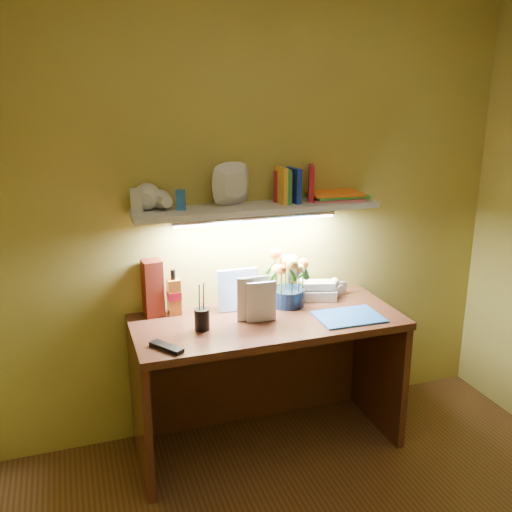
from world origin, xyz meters
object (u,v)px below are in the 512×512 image
Objects in this scene: desk_clock at (340,288)px; whisky_bottle at (174,292)px; desk at (268,383)px; flower_bouquet at (288,277)px; telephone at (318,288)px.

desk_clock is 0.29× the size of whisky_bottle.
flower_bouquet reaches higher than desk.
flower_bouquet reaches higher than desk_clock.
flower_bouquet is at bearing -150.80° from telephone.
desk is at bearing -157.57° from desk_clock.
whisky_bottle is at bearing 179.90° from desk_clock.
telephone reaches higher than desk_clock.
desk_clock reaches higher than desk.
telephone is 0.15m from desk_clock.
desk is 0.60m from telephone.
telephone is (0.37, 0.19, 0.43)m from desk.
telephone is 2.76× the size of desk_clock.
telephone reaches higher than desk.
flower_bouquet is 4.47× the size of desk_clock.
flower_bouquet is at bearing -169.26° from desk_clock.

